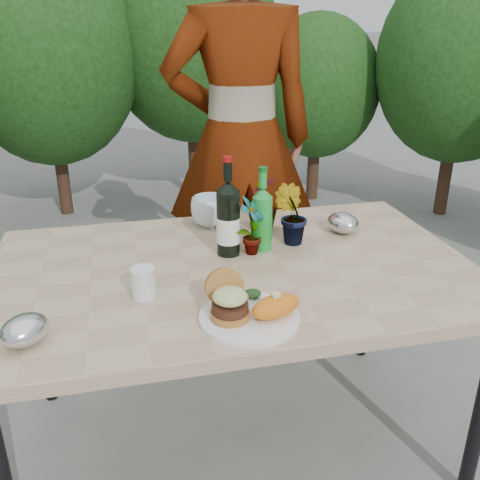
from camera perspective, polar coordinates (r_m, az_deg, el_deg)
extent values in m
plane|color=slate|center=(2.23, -0.50, -20.45)|extent=(80.00, 80.00, 0.00)
cube|color=tan|center=(1.80, -0.58, -3.41)|extent=(1.60, 1.00, 0.04)
cylinder|color=black|center=(2.35, -20.55, -8.68)|extent=(0.05, 0.05, 0.71)
cylinder|color=black|center=(2.55, 13.40, -5.08)|extent=(0.05, 0.05, 0.71)
cylinder|color=#382316|center=(4.59, -18.22, 5.27)|extent=(0.10, 0.10, 0.42)
ellipsoid|color=#26551C|center=(4.40, -20.03, 18.51)|extent=(1.38, 1.38, 1.70)
cylinder|color=#382316|center=(4.79, -4.87, 7.60)|extent=(0.10, 0.10, 0.50)
ellipsoid|color=#26551C|center=(4.62, -5.36, 20.86)|extent=(1.41, 1.41, 1.70)
cylinder|color=#382316|center=(4.77, 7.74, 6.65)|extent=(0.10, 0.10, 0.38)
ellipsoid|color=#26551C|center=(4.61, 8.27, 15.87)|extent=(1.02, 1.02, 1.16)
cylinder|color=#382316|center=(4.66, 20.85, 5.29)|extent=(0.10, 0.10, 0.44)
ellipsoid|color=#26551C|center=(4.48, 22.69, 17.21)|extent=(1.27, 1.27, 1.51)
cylinder|color=white|center=(1.49, 1.02, -8.30)|extent=(0.28, 0.28, 0.01)
cylinder|color=#B7722D|center=(1.47, -1.07, -7.97)|extent=(0.11, 0.11, 0.02)
cylinder|color=#472314|center=(1.46, -1.08, -7.22)|extent=(0.10, 0.10, 0.02)
ellipsoid|color=beige|center=(1.44, -1.09, -6.04)|extent=(0.10, 0.10, 0.04)
cylinder|color=#B7722D|center=(1.51, -1.68, -5.04)|extent=(0.11, 0.06, 0.11)
ellipsoid|color=orange|center=(1.47, 3.81, -7.09)|extent=(0.17, 0.12, 0.06)
ellipsoid|color=olive|center=(1.56, 0.22, -6.00)|extent=(0.04, 0.04, 0.02)
ellipsoid|color=#193814|center=(1.57, 1.25, -5.76)|extent=(0.06, 0.04, 0.03)
cylinder|color=black|center=(1.84, -1.26, 1.80)|extent=(0.08, 0.08, 0.23)
cylinder|color=white|center=(1.85, -1.25, 1.14)|extent=(0.08, 0.08, 0.09)
cone|color=black|center=(1.80, -1.30, 5.77)|extent=(0.08, 0.08, 0.04)
cylinder|color=black|center=(1.78, -1.31, 7.36)|extent=(0.03, 0.03, 0.07)
cylinder|color=maroon|center=(1.77, -1.32, 8.63)|extent=(0.03, 0.03, 0.02)
cylinder|color=green|center=(1.89, 2.38, 1.80)|extent=(0.07, 0.07, 0.19)
cylinder|color=#198C26|center=(1.90, 2.37, 1.25)|extent=(0.07, 0.07, 0.08)
cone|color=green|center=(1.85, 2.44, 5.10)|extent=(0.07, 0.07, 0.03)
cylinder|color=green|center=(1.84, 2.46, 6.47)|extent=(0.03, 0.03, 0.06)
cylinder|color=#0C5919|center=(1.83, 2.48, 7.57)|extent=(0.03, 0.03, 0.01)
cylinder|color=silver|center=(1.61, -10.27, -4.51)|extent=(0.07, 0.07, 0.09)
imported|color=#275B1F|center=(1.84, 1.25, 1.49)|extent=(0.13, 0.13, 0.21)
imported|color=#2A551D|center=(1.94, 5.44, 2.68)|extent=(0.15, 0.15, 0.22)
imported|color=#285C1F|center=(2.07, 2.43, 3.87)|extent=(0.16, 0.16, 0.21)
imported|color=silver|center=(2.12, -3.24, 3.07)|extent=(0.19, 0.19, 0.12)
ellipsoid|color=silver|center=(1.49, -21.99, -8.90)|extent=(0.17, 0.17, 0.08)
ellipsoid|color=silver|center=(2.09, 10.92, 1.80)|extent=(0.15, 0.17, 0.08)
imported|color=#9A694D|center=(2.53, 0.02, 10.58)|extent=(0.75, 0.52, 1.96)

